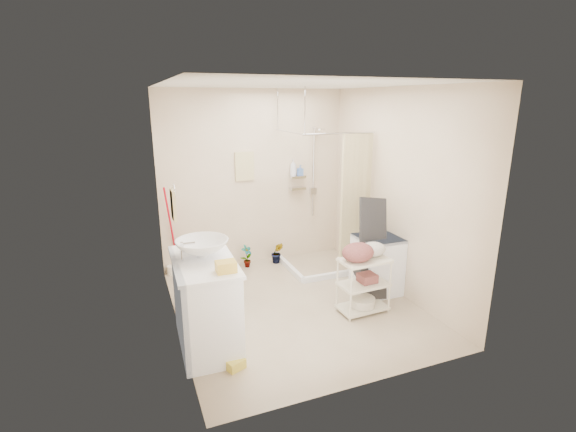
% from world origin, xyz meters
% --- Properties ---
extents(floor, '(3.20, 3.20, 0.00)m').
position_xyz_m(floor, '(0.00, 0.00, 0.00)').
color(floor, tan).
rests_on(floor, ground).
extents(ceiling, '(2.80, 3.20, 0.04)m').
position_xyz_m(ceiling, '(0.00, 0.00, 2.60)').
color(ceiling, silver).
rests_on(ceiling, ground).
extents(wall_back, '(2.80, 0.04, 2.60)m').
position_xyz_m(wall_back, '(0.00, 1.60, 1.30)').
color(wall_back, beige).
rests_on(wall_back, ground).
extents(wall_front, '(2.80, 0.04, 2.60)m').
position_xyz_m(wall_front, '(0.00, -1.60, 1.30)').
color(wall_front, beige).
rests_on(wall_front, ground).
extents(wall_left, '(0.04, 3.20, 2.60)m').
position_xyz_m(wall_left, '(-1.40, 0.00, 1.30)').
color(wall_left, beige).
rests_on(wall_left, ground).
extents(wall_right, '(0.04, 3.20, 2.60)m').
position_xyz_m(wall_right, '(1.40, 0.00, 1.30)').
color(wall_right, beige).
rests_on(wall_right, ground).
extents(vanity, '(0.63, 1.08, 0.93)m').
position_xyz_m(vanity, '(-1.16, -0.45, 0.47)').
color(vanity, white).
rests_on(vanity, ground).
extents(sink, '(0.67, 0.67, 0.18)m').
position_xyz_m(sink, '(-1.15, -0.36, 1.02)').
color(sink, silver).
rests_on(sink, vanity).
extents(counter_basket, '(0.18, 0.14, 0.10)m').
position_xyz_m(counter_basket, '(-1.02, -0.81, 0.98)').
color(counter_basket, gold).
rests_on(counter_basket, vanity).
extents(floor_basket, '(0.30, 0.27, 0.13)m').
position_xyz_m(floor_basket, '(-1.00, -0.95, 0.07)').
color(floor_basket, yellow).
rests_on(floor_basket, ground).
extents(toilet, '(0.67, 0.38, 0.69)m').
position_xyz_m(toilet, '(-1.04, 0.39, 0.34)').
color(toilet, white).
rests_on(toilet, ground).
extents(mop, '(0.14, 0.14, 1.30)m').
position_xyz_m(mop, '(-1.30, 1.54, 0.65)').
color(mop, '#B80518').
rests_on(mop, ground).
extents(potted_plant_a, '(0.22, 0.20, 0.35)m').
position_xyz_m(potted_plant_a, '(-0.21, 1.39, 0.17)').
color(potted_plant_a, '#985631').
rests_on(potted_plant_a, ground).
extents(potted_plant_b, '(0.22, 0.20, 0.33)m').
position_xyz_m(potted_plant_b, '(0.28, 1.38, 0.17)').
color(potted_plant_b, '#9A4E2C').
rests_on(potted_plant_b, ground).
extents(hanging_towel, '(0.28, 0.03, 0.42)m').
position_xyz_m(hanging_towel, '(-0.15, 1.58, 1.50)').
color(hanging_towel, beige).
rests_on(hanging_towel, wall_back).
extents(towel_ring, '(0.04, 0.22, 0.34)m').
position_xyz_m(towel_ring, '(-1.38, -0.20, 1.47)').
color(towel_ring, '#D5C185').
rests_on(towel_ring, wall_left).
extents(tp_holder, '(0.08, 0.12, 0.14)m').
position_xyz_m(tp_holder, '(-1.36, 0.05, 0.72)').
color(tp_holder, white).
rests_on(tp_holder, wall_left).
extents(shower, '(1.10, 1.10, 2.10)m').
position_xyz_m(shower, '(0.85, 1.05, 1.05)').
color(shower, silver).
rests_on(shower, ground).
extents(shampoo_bottle_a, '(0.11, 0.11, 0.25)m').
position_xyz_m(shampoo_bottle_a, '(0.60, 1.53, 1.45)').
color(shampoo_bottle_a, silver).
rests_on(shampoo_bottle_a, shower).
extents(shampoo_bottle_b, '(0.09, 0.09, 0.16)m').
position_xyz_m(shampoo_bottle_b, '(0.71, 1.51, 1.40)').
color(shampoo_bottle_b, '#4A6EB0').
rests_on(shampoo_bottle_b, shower).
extents(washing_machine, '(0.52, 0.53, 0.75)m').
position_xyz_m(washing_machine, '(1.14, -0.03, 0.38)').
color(washing_machine, silver).
rests_on(washing_machine, ground).
extents(laundry_rack, '(0.59, 0.36, 0.80)m').
position_xyz_m(laundry_rack, '(0.70, -0.43, 0.40)').
color(laundry_rack, beige).
rests_on(laundry_rack, ground).
extents(ironing_board, '(0.37, 0.12, 1.32)m').
position_xyz_m(ironing_board, '(1.00, -0.14, 0.66)').
color(ironing_board, black).
rests_on(ironing_board, ground).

